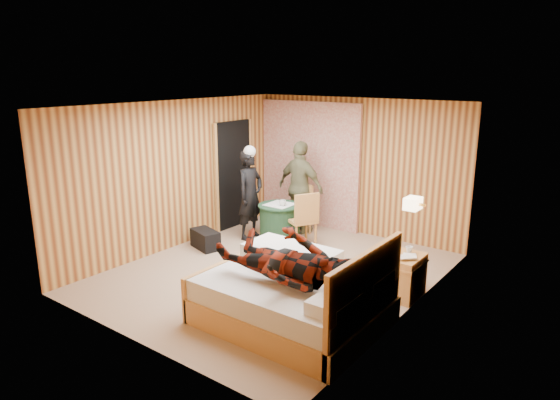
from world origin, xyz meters
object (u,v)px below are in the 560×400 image
Objects in this scene: bed at (296,297)px; man_on_bed at (287,250)px; chair_far at (301,205)px; woman_standing at (250,195)px; wall_lamp at (413,203)px; chair_near at (304,216)px; nightstand at (404,275)px; round_table at (280,222)px; man_at_table at (301,188)px; duffel_bag at (205,239)px.

man_on_bed is (0.03, -0.23, 0.67)m from bed.
woman_standing is (-0.55, -0.79, 0.27)m from chair_far.
chair_near is at bearing 161.98° from wall_lamp.
round_table is at bearing 163.33° from nightstand.
duffel_bag is at bearing 70.87° from man_at_table.
man_at_table is at bearing 151.70° from nightstand.
man_at_table reaches higher than woman_standing.
round_table is 0.45× the size of man_at_table.
woman_standing reaches higher than chair_near.
man_on_bed is at bearing -114.24° from wall_lamp.
nightstand is at bearing 21.44° from duffel_bag.
round_table is 1.36× the size of duffel_bag.
chair_far is 0.32m from man_at_table.
chair_near is 2.84m from man_on_bed.
chair_far is 0.86m from chair_near.
nightstand is 3.32m from woman_standing.
chair_far reaches higher than nightstand.
duffel_bag is (-2.72, 1.18, -0.17)m from bed.
man_at_table reaches higher than wall_lamp.
man_on_bed is (-0.73, -1.68, 0.69)m from nightstand.
nightstand is 2.28m from chair_near.
bed is at bearing -117.61° from nightstand.
round_table is 0.83m from man_at_table.
wall_lamp is at bearing 22.00° from duffel_bag.
wall_lamp is 1.91m from man_on_bed.
man_on_bed is (1.94, -3.10, 0.45)m from chair_far.
man_at_table reaches higher than nightstand.
woman_standing reaches higher than chair_far.
bed is at bearing -6.43° from duffel_bag.
chair_far is at bearing 152.98° from wall_lamp.
chair_near is at bearing 122.10° from bed.
duffel_bag is 2.02m from man_at_table.
chair_far is 3.68m from man_on_bed.
nightstand is at bearing 100.85° from chair_near.
chair_near is (-1.38, 2.20, 0.25)m from bed.
chair_near is 0.94m from man_at_table.
nightstand is 0.61× the size of chair_near.
wall_lamp is 2.41m from chair_near.
round_table is 3.23m from man_on_bed.
man_at_table reaches higher than duffel_bag.
man_at_table is (0.53, 0.82, 0.05)m from woman_standing.
round_table is at bearing 164.32° from wall_lamp.
bed is 2.11× the size of chair_near.
chair_near is 1.75× the size of duffel_bag.
wall_lamp reaches higher than chair_far.
man_on_bed is at bearing -113.49° from nightstand.
man_on_bed is at bearing -10.12° from duffel_bag.
man_on_bed reaches higher than bed.
wall_lamp is 3.13m from chair_far.
wall_lamp is 3.35m from woman_standing.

